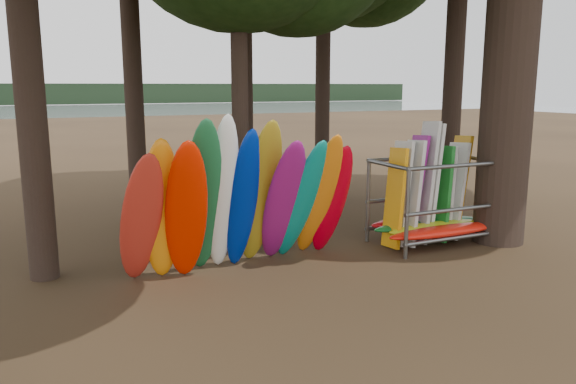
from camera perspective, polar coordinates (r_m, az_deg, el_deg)
name	(u,v)px	position (r m, az deg, el deg)	size (l,w,h in m)	color
ground	(349,272)	(11.29, 6.26, -8.04)	(120.00, 120.00, 0.00)	#47331E
lake	(81,117)	(69.45, -20.30, 7.12)	(160.00, 160.00, 0.00)	gray
far_shore	(57,94)	(119.27, -22.39, 9.20)	(160.00, 4.00, 4.00)	black
kayak_row	(244,203)	(10.92, -4.50, -1.08)	(4.78, 2.06, 3.27)	red
storage_rack	(431,204)	(13.40, 14.37, -1.15)	(3.07, 1.62, 2.85)	slate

